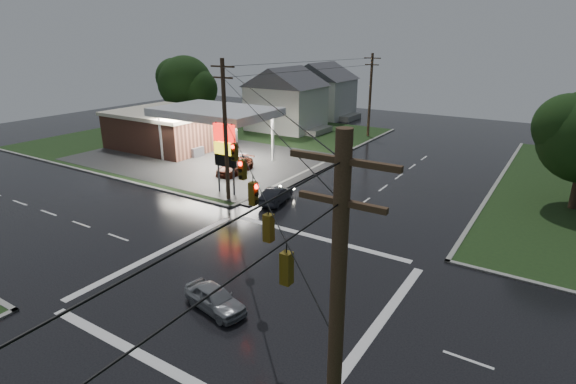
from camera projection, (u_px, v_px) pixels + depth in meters
The scene contains 14 objects.
ground at pixel (252, 284), 23.93m from camera, with size 120.00×120.00×0.00m, color black.
grass_nw at pixel (212, 138), 57.80m from camera, with size 36.00×36.00×0.08m, color black.
gas_station at pixel (176, 127), 51.80m from camera, with size 26.20×18.00×5.60m.
pylon_sign at pixel (225, 147), 36.29m from camera, with size 2.00×0.35×6.00m.
utility_pole_nw at pixel (225, 130), 34.42m from camera, with size 2.20×0.32×11.00m.
utility_pole_se at pixel (334, 371), 9.66m from camera, with size 2.20×0.32×11.00m.
utility_pole_n at pixel (370, 94), 57.20m from camera, with size 2.20×0.32×10.50m.
traffic_signals at pixel (249, 168), 21.77m from camera, with size 26.87×26.87×1.47m.
house_near at pixel (286, 98), 61.77m from camera, with size 11.05×8.48×8.60m.
house_far at pixel (321, 89), 71.83m from camera, with size 11.05×8.48×8.60m.
tree_nw_behind at pixel (186, 84), 62.94m from camera, with size 8.93×7.60×10.00m.
car_north at pixel (276, 195), 35.42m from camera, with size 1.35×3.86×1.27m, color black.
car_crossing at pixel (215, 298), 21.54m from camera, with size 1.44×3.58×1.22m, color gray.
car_pump at pixel (235, 166), 43.03m from camera, with size 1.91×4.70×1.36m, color #511F12.
Camera 1 is at (12.87, -16.66, 12.54)m, focal length 28.00 mm.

